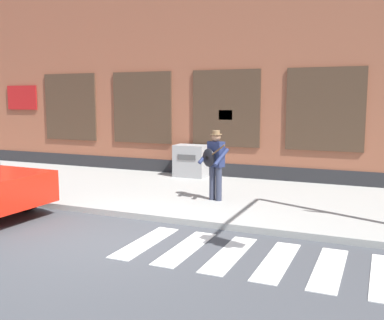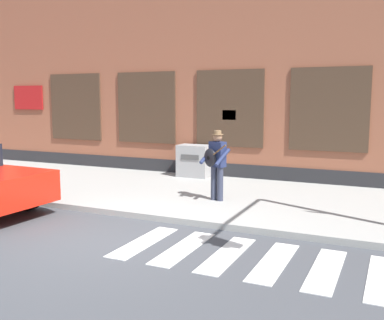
{
  "view_description": "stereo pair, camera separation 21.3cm",
  "coord_description": "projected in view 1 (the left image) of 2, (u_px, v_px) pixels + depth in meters",
  "views": [
    {
      "loc": [
        4.57,
        -6.69,
        2.58
      ],
      "look_at": [
        0.93,
        1.75,
        1.32
      ],
      "focal_mm": 42.0,
      "sensor_mm": 36.0,
      "label": 1
    },
    {
      "loc": [
        4.76,
        -6.6,
        2.58
      ],
      "look_at": [
        0.93,
        1.75,
        1.32
      ],
      "focal_mm": 42.0,
      "sensor_mm": 36.0,
      "label": 2
    }
  ],
  "objects": [
    {
      "name": "ground_plane",
      "position": [
        108.0,
        240.0,
        8.23
      ],
      "size": [
        160.0,
        160.0,
        0.0
      ],
      "primitive_type": "plane",
      "color": "#424449"
    },
    {
      "name": "sidewalk",
      "position": [
        194.0,
        194.0,
        11.86
      ],
      "size": [
        28.0,
        5.12,
        0.13
      ],
      "color": "#9E9E99",
      "rests_on": "ground"
    },
    {
      "name": "utility_box",
      "position": [
        191.0,
        161.0,
        14.09
      ],
      "size": [
        1.0,
        0.65,
        1.0
      ],
      "color": "#9E9E9E",
      "rests_on": "sidewalk"
    },
    {
      "name": "busker",
      "position": [
        215.0,
        161.0,
        10.74
      ],
      "size": [
        0.72,
        0.67,
        1.69
      ],
      "color": "#33384C",
      "rests_on": "sidewalk"
    },
    {
      "name": "building_backdrop",
      "position": [
        246.0,
        45.0,
        15.41
      ],
      "size": [
        28.0,
        4.06,
        8.83
      ],
      "color": "#99563D",
      "rests_on": "ground"
    },
    {
      "name": "crosswalk",
      "position": [
        277.0,
        261.0,
        7.15
      ],
      "size": [
        5.2,
        1.9,
        0.01
      ],
      "color": "silver",
      "rests_on": "ground"
    }
  ]
}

